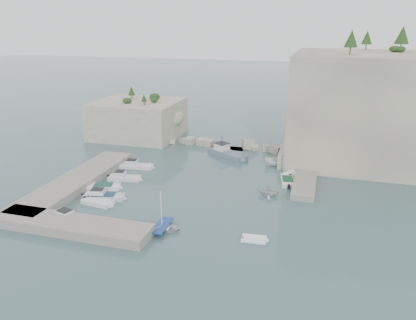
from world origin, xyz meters
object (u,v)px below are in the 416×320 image
(rowboat, at_px, (162,229))
(tender_east_a, at_px, (269,195))
(motorboat_e, at_px, (98,204))
(motorboat_f, at_px, (70,222))
(motorboat_a, at_px, (137,168))
(tender_east_b, at_px, (287,182))
(motorboat_b, at_px, (125,180))
(tender_east_c, at_px, (294,173))
(inflatable_dinghy, at_px, (254,241))
(motorboat_c, at_px, (104,189))
(tender_east_d, at_px, (277,166))
(work_boat, at_px, (228,156))
(motorboat_d, at_px, (104,199))

(rowboat, bearing_deg, tender_east_a, -39.36)
(motorboat_e, distance_m, motorboat_f, 5.22)
(motorboat_a, xyz_separation_m, tender_east_b, (23.18, 0.42, 0.00))
(motorboat_b, relative_size, tender_east_c, 0.97)
(inflatable_dinghy, bearing_deg, motorboat_c, 155.63)
(motorboat_b, xyz_separation_m, tender_east_a, (20.68, 0.28, 0.00))
(tender_east_a, bearing_deg, motorboat_a, 77.25)
(motorboat_b, distance_m, motorboat_c, 3.92)
(motorboat_a, xyz_separation_m, motorboat_b, (0.61, -5.14, 0.00))
(motorboat_f, bearing_deg, motorboat_b, 107.49)
(motorboat_c, bearing_deg, tender_east_c, 13.98)
(motorboat_c, bearing_deg, tender_east_d, 21.72)
(tender_east_b, height_order, work_boat, work_boat)
(tender_east_b, bearing_deg, motorboat_e, 112.43)
(motorboat_c, distance_m, tender_east_a, 22.30)
(motorboat_d, height_order, tender_east_c, motorboat_d)
(motorboat_b, height_order, tender_east_a, tender_east_a)
(tender_east_d, bearing_deg, rowboat, 146.16)
(motorboat_b, height_order, rowboat, motorboat_b)
(rowboat, relative_size, tender_east_d, 1.04)
(inflatable_dinghy, bearing_deg, tender_east_a, 86.68)
(motorboat_d, relative_size, tender_east_c, 1.10)
(rowboat, distance_m, tender_east_c, 25.28)
(motorboat_b, distance_m, tender_east_b, 23.25)
(inflatable_dinghy, xyz_separation_m, tender_east_a, (-0.21, 12.07, 0.00))
(motorboat_e, distance_m, tender_east_b, 25.96)
(rowboat, bearing_deg, motorboat_f, 96.06)
(inflatable_dinghy, bearing_deg, motorboat_f, -179.54)
(rowboat, xyz_separation_m, inflatable_dinghy, (10.08, 0.41, 0.00))
(tender_east_b, xyz_separation_m, tender_east_d, (-2.32, 6.81, 0.00))
(motorboat_c, xyz_separation_m, inflatable_dinghy, (22.15, -8.08, 0.00))
(motorboat_f, distance_m, rowboat, 10.76)
(motorboat_d, relative_size, work_boat, 0.71)
(work_boat, bearing_deg, tender_east_a, -25.27)
(motorboat_f, relative_size, inflatable_dinghy, 1.96)
(tender_east_a, relative_size, tender_east_c, 0.55)
(motorboat_b, bearing_deg, motorboat_f, -99.21)
(motorboat_e, height_order, rowboat, rowboat)
(motorboat_d, xyz_separation_m, motorboat_f, (-0.36, -6.86, 0.00))
(motorboat_d, relative_size, tender_east_a, 2.00)
(motorboat_d, bearing_deg, inflatable_dinghy, -25.57)
(rowboat, bearing_deg, motorboat_e, 68.14)
(tender_east_c, bearing_deg, motorboat_b, 122.88)
(motorboat_c, height_order, rowboat, rowboat)
(motorboat_f, relative_size, rowboat, 1.27)
(motorboat_f, bearing_deg, tender_east_a, 50.82)
(inflatable_dinghy, height_order, work_boat, work_boat)
(motorboat_e, xyz_separation_m, tender_east_b, (21.93, 13.90, 0.00))
(motorboat_c, height_order, motorboat_d, motorboat_d)
(motorboat_c, bearing_deg, tender_east_a, -4.77)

